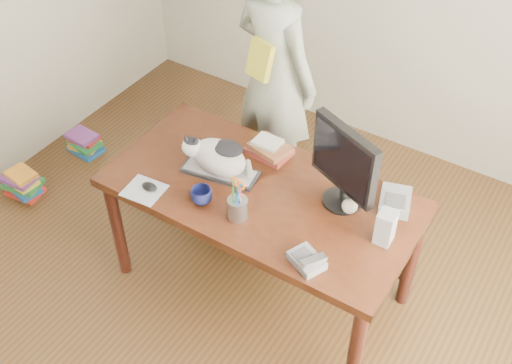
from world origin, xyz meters
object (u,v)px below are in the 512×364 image
(book_pile_a, at_px, (23,183))
(cat, at_px, (217,156))
(speaker, at_px, (386,227))
(coffee_mug, at_px, (201,196))
(desk, at_px, (269,203))
(pen_cup, at_px, (238,206))
(mouse, at_px, (149,187))
(book_stack, at_px, (269,149))
(keyboard, at_px, (220,172))
(book_pile_b, at_px, (84,143))
(person, at_px, (275,76))
(baseball, at_px, (350,206))
(phone, at_px, (307,260))
(monitor, at_px, (344,164))
(calculator, at_px, (395,201))

(book_pile_a, bearing_deg, cat, 7.43)
(book_pile_a, bearing_deg, speaker, 5.26)
(cat, relative_size, coffee_mug, 3.60)
(desk, relative_size, book_pile_a, 5.92)
(pen_cup, height_order, mouse, pen_cup)
(mouse, xyz_separation_m, book_stack, (0.36, 0.57, 0.02))
(keyboard, relative_size, book_pile_b, 1.63)
(person, bearing_deg, cat, 115.25)
(person, bearing_deg, mouse, 101.48)
(mouse, xyz_separation_m, speaker, (1.14, 0.32, 0.07))
(desk, bearing_deg, book_pile_b, 171.03)
(cat, bearing_deg, baseball, -1.10)
(keyboard, relative_size, pen_cup, 1.65)
(phone, height_order, book_stack, book_stack)
(person, bearing_deg, keyboard, 116.12)
(book_pile_b, bearing_deg, monitor, -5.87)
(keyboard, height_order, pen_cup, pen_cup)
(phone, distance_m, person, 1.39)
(speaker, bearing_deg, keyboard, 178.92)
(cat, xyz_separation_m, mouse, (-0.22, -0.29, -0.10))
(coffee_mug, bearing_deg, person, 101.14)
(desk, height_order, baseball, baseball)
(monitor, xyz_separation_m, speaker, (0.29, -0.11, -0.17))
(cat, distance_m, calculator, 0.92)
(pen_cup, height_order, calculator, pen_cup)
(keyboard, xyz_separation_m, baseball, (0.70, 0.11, 0.03))
(coffee_mug, distance_m, person, 1.06)
(coffee_mug, bearing_deg, monitor, 31.87)
(monitor, relative_size, phone, 2.36)
(keyboard, height_order, book_stack, book_stack)
(cat, xyz_separation_m, book_pile_b, (-1.45, 0.36, -0.79))
(mouse, relative_size, book_stack, 0.38)
(cat, height_order, baseball, cat)
(book_stack, bearing_deg, book_pile_b, -175.45)
(person, bearing_deg, desk, 134.59)
(person, distance_m, book_pile_b, 1.59)
(book_pile_a, bearing_deg, pen_cup, -0.46)
(desk, relative_size, mouse, 17.18)
(desk, xyz_separation_m, speaker, (0.66, -0.06, 0.24))
(baseball, distance_m, book_pile_b, 2.29)
(calculator, bearing_deg, phone, -125.24)
(monitor, bearing_deg, desk, -148.67)
(calculator, relative_size, book_pile_b, 0.90)
(mouse, relative_size, coffee_mug, 0.86)
(desk, bearing_deg, monitor, 8.59)
(coffee_mug, bearing_deg, book_pile_a, 179.01)
(pen_cup, distance_m, mouse, 0.49)
(mouse, bearing_deg, pen_cup, 4.29)
(baseball, height_order, book_pile_a, baseball)
(desk, xyz_separation_m, calculator, (0.61, 0.19, 0.18))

